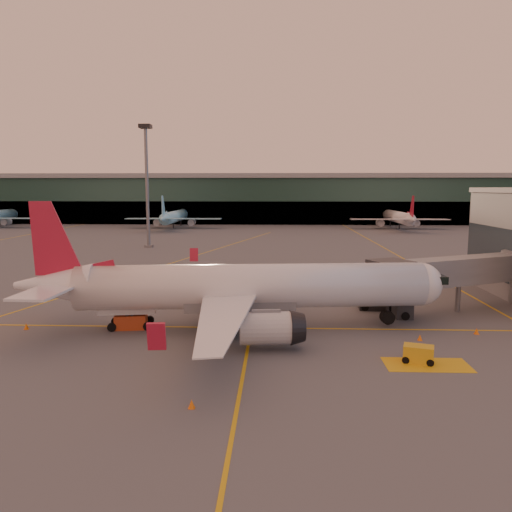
{
  "coord_description": "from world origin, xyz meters",
  "views": [
    {
      "loc": [
        7.2,
        -38.69,
        12.52
      ],
      "look_at": [
        4.95,
        16.42,
        5.0
      ],
      "focal_mm": 35.0,
      "sensor_mm": 36.0,
      "label": 1
    }
  ],
  "objects_px": {
    "main_airplane": "(238,288)",
    "gpu_cart": "(418,354)",
    "catering_truck": "(128,304)",
    "pushback_tug": "(377,302)"
  },
  "relations": [
    {
      "from": "main_airplane",
      "to": "gpu_cart",
      "type": "height_order",
      "value": "main_airplane"
    },
    {
      "from": "gpu_cart",
      "to": "main_airplane",
      "type": "bearing_deg",
      "value": 167.32
    },
    {
      "from": "main_airplane",
      "to": "catering_truck",
      "type": "bearing_deg",
      "value": 173.84
    },
    {
      "from": "main_airplane",
      "to": "pushback_tug",
      "type": "bearing_deg",
      "value": 23.94
    },
    {
      "from": "gpu_cart",
      "to": "pushback_tug",
      "type": "bearing_deg",
      "value": 107.17
    },
    {
      "from": "main_airplane",
      "to": "pushback_tug",
      "type": "xyz_separation_m",
      "value": [
        13.86,
        7.96,
        -2.96
      ]
    },
    {
      "from": "catering_truck",
      "to": "main_airplane",
      "type": "bearing_deg",
      "value": -8.92
    },
    {
      "from": "catering_truck",
      "to": "pushback_tug",
      "type": "relative_size",
      "value": 1.41
    },
    {
      "from": "catering_truck",
      "to": "gpu_cart",
      "type": "height_order",
      "value": "catering_truck"
    },
    {
      "from": "main_airplane",
      "to": "pushback_tug",
      "type": "relative_size",
      "value": 10.21
    }
  ]
}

